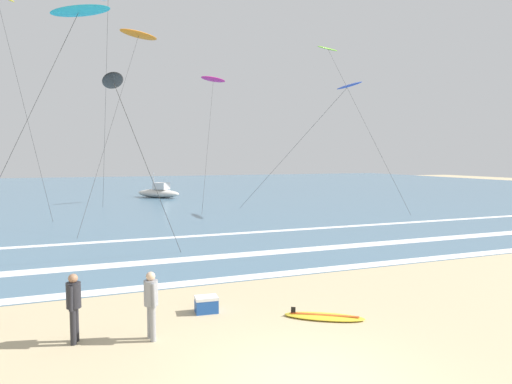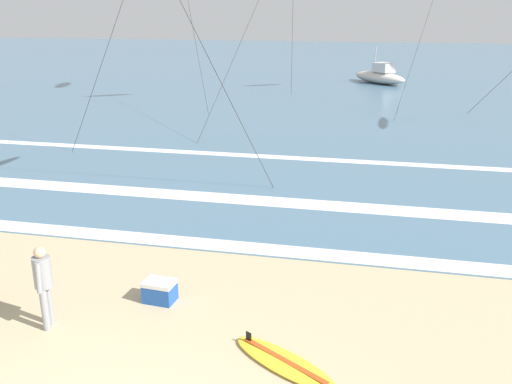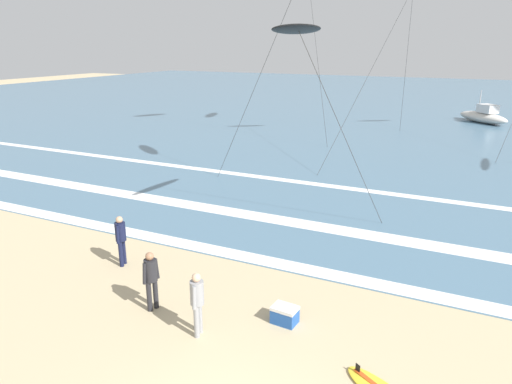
{
  "view_description": "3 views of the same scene",
  "coord_description": "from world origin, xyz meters",
  "px_view_note": "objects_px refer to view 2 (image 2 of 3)",
  "views": [
    {
      "loc": [
        -3.73,
        -6.99,
        4.19
      ],
      "look_at": [
        1.02,
        5.56,
        3.16
      ],
      "focal_mm": 31.01,
      "sensor_mm": 36.0,
      "label": 1
    },
    {
      "loc": [
        3.18,
        -4.8,
        5.58
      ],
      "look_at": [
        0.84,
        5.78,
        2.0
      ],
      "focal_mm": 39.13,
      "sensor_mm": 36.0,
      "label": 2
    },
    {
      "loc": [
        2.84,
        -4.84,
        6.55
      ],
      "look_at": [
        -1.85,
        4.95,
        3.09
      ],
      "focal_mm": 32.82,
      "sensor_mm": 36.0,
      "label": 3
    }
  ],
  "objects_px": {
    "surfer_mid_group": "(43,280)",
    "surfboard_right_spare": "(284,362)",
    "cooler_box": "(160,291)",
    "offshore_boat": "(380,76)"
  },
  "relations": [
    {
      "from": "surfer_mid_group",
      "to": "offshore_boat",
      "type": "xyz_separation_m",
      "value": [
        5.58,
        37.08,
        -0.4
      ]
    },
    {
      "from": "cooler_box",
      "to": "surfer_mid_group",
      "type": "bearing_deg",
      "value": -140.81
    },
    {
      "from": "surfer_mid_group",
      "to": "cooler_box",
      "type": "bearing_deg",
      "value": 39.19
    },
    {
      "from": "surfboard_right_spare",
      "to": "cooler_box",
      "type": "bearing_deg",
      "value": 151.02
    },
    {
      "from": "surfer_mid_group",
      "to": "cooler_box",
      "type": "height_order",
      "value": "surfer_mid_group"
    },
    {
      "from": "offshore_boat",
      "to": "cooler_box",
      "type": "bearing_deg",
      "value": -96.3
    },
    {
      "from": "surfer_mid_group",
      "to": "cooler_box",
      "type": "xyz_separation_m",
      "value": [
        1.64,
        1.34,
        -0.74
      ]
    },
    {
      "from": "surfboard_right_spare",
      "to": "offshore_boat",
      "type": "bearing_deg",
      "value": 88.21
    },
    {
      "from": "surfer_mid_group",
      "to": "surfboard_right_spare",
      "type": "height_order",
      "value": "surfer_mid_group"
    },
    {
      "from": "surfboard_right_spare",
      "to": "surfer_mid_group",
      "type": "bearing_deg",
      "value": 177.36
    }
  ]
}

